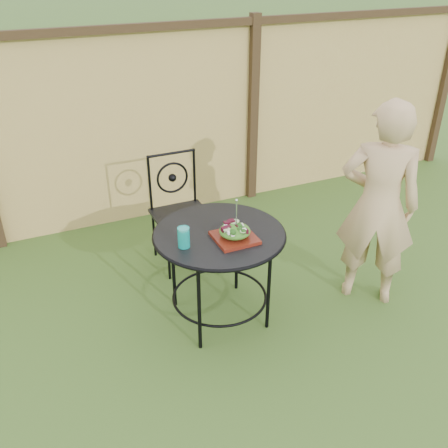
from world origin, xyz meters
name	(u,v)px	position (x,y,z in m)	size (l,w,h in m)	color
ground	(223,355)	(0.00, 0.00, 0.00)	(60.00, 60.00, 0.00)	#2B4C18
fence	(128,128)	(0.00, 2.19, 0.95)	(8.00, 0.12, 1.90)	#E6CB71
patio_table	(219,249)	(0.15, 0.39, 0.59)	(0.92, 0.92, 0.72)	black
patio_chair	(180,208)	(0.16, 1.25, 0.50)	(0.46, 0.46, 0.95)	black
diner	(378,206)	(1.31, 0.16, 0.79)	(0.58, 0.38, 1.58)	tan
salad_plate	(235,238)	(0.21, 0.26, 0.74)	(0.27, 0.27, 0.02)	#450C09
salad	(235,231)	(0.21, 0.26, 0.79)	(0.21, 0.21, 0.08)	#235614
fork	(236,213)	(0.22, 0.26, 0.92)	(0.01, 0.01, 0.18)	silver
drinking_glass	(184,237)	(-0.13, 0.31, 0.79)	(0.08, 0.08, 0.14)	#0C958B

